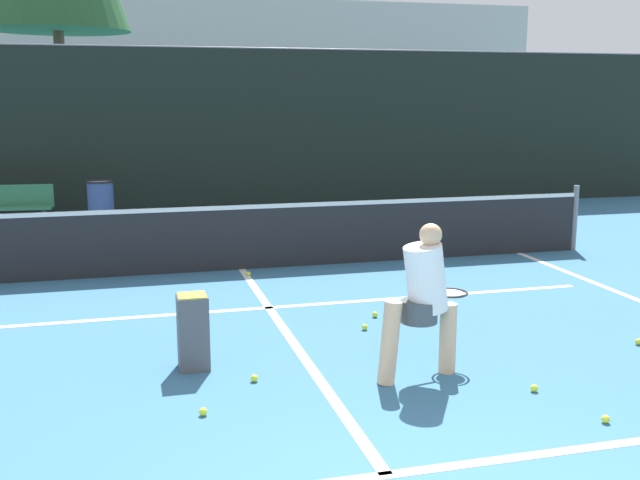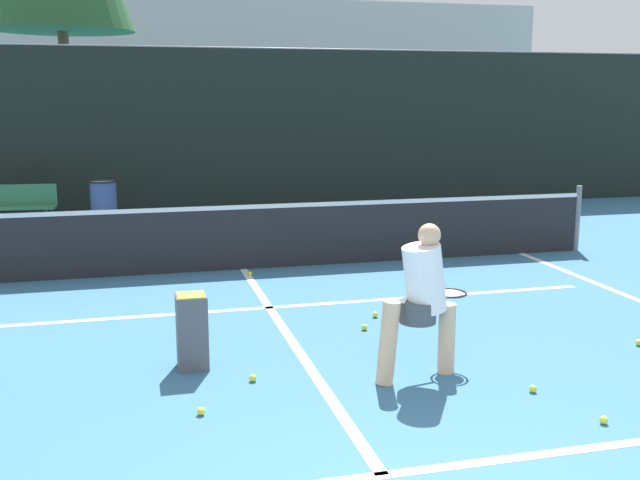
# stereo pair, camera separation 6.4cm
# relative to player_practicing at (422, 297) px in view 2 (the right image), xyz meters

# --- Properties ---
(court_baseline_near) EXTENTS (11.00, 0.10, 0.01)m
(court_baseline_near) POSITION_rel_player_practicing_xyz_m (-0.92, -1.62, -0.75)
(court_baseline_near) COLOR white
(court_baseline_near) RESTS_ON ground
(court_service_line) EXTENTS (8.25, 0.10, 0.01)m
(court_service_line) POSITION_rel_player_practicing_xyz_m (-0.92, 2.55, -0.75)
(court_service_line) COLOR white
(court_service_line) RESTS_ON ground
(court_center_mark) EXTENTS (0.10, 6.26, 0.01)m
(court_center_mark) POSITION_rel_player_practicing_xyz_m (-0.92, 1.51, -0.75)
(court_center_mark) COLOR white
(court_center_mark) RESTS_ON ground
(net) EXTENTS (11.09, 0.09, 1.07)m
(net) POSITION_rel_player_practicing_xyz_m (-0.92, 4.64, -0.24)
(net) COLOR slate
(net) RESTS_ON ground
(fence_back) EXTENTS (24.00, 0.06, 3.51)m
(fence_back) POSITION_rel_player_practicing_xyz_m (-0.92, 10.16, 1.00)
(fence_back) COLOR black
(fence_back) RESTS_ON ground
(player_practicing) EXTENTS (1.07, 0.72, 1.41)m
(player_practicing) POSITION_rel_player_practicing_xyz_m (0.00, 0.00, 0.00)
(player_practicing) COLOR #DBAD84
(player_practicing) RESTS_ON ground
(tennis_ball_scattered_1) EXTENTS (0.07, 0.07, 0.07)m
(tennis_ball_scattered_1) POSITION_rel_player_practicing_xyz_m (2.48, 0.25, -0.72)
(tennis_ball_scattered_1) COLOR #D1E033
(tennis_ball_scattered_1) RESTS_ON ground
(tennis_ball_scattered_2) EXTENTS (0.07, 0.07, 0.07)m
(tennis_ball_scattered_2) POSITION_rel_player_practicing_xyz_m (-1.49, 0.26, -0.72)
(tennis_ball_scattered_2) COLOR #D1E033
(tennis_ball_scattered_2) RESTS_ON ground
(tennis_ball_scattered_3) EXTENTS (0.07, 0.07, 0.07)m
(tennis_ball_scattered_3) POSITION_rel_player_practicing_xyz_m (0.19, 1.85, -0.72)
(tennis_ball_scattered_3) COLOR #D1E033
(tennis_ball_scattered_3) RESTS_ON ground
(tennis_ball_scattered_4) EXTENTS (0.07, 0.07, 0.07)m
(tennis_ball_scattered_4) POSITION_rel_player_practicing_xyz_m (0.80, -0.58, -0.72)
(tennis_ball_scattered_4) COLOR #D1E033
(tennis_ball_scattered_4) RESTS_ON ground
(tennis_ball_scattered_5) EXTENTS (0.07, 0.07, 0.07)m
(tennis_ball_scattered_5) POSITION_rel_player_practicing_xyz_m (-2.00, -0.35, -0.72)
(tennis_ball_scattered_5) COLOR #D1E033
(tennis_ball_scattered_5) RESTS_ON ground
(tennis_ball_scattered_7) EXTENTS (0.07, 0.07, 0.07)m
(tennis_ball_scattered_7) POSITION_rel_player_practicing_xyz_m (1.01, -1.28, -0.72)
(tennis_ball_scattered_7) COLOR #D1E033
(tennis_ball_scattered_7) RESTS_ON ground
(tennis_ball_scattered_8) EXTENTS (0.07, 0.07, 0.07)m
(tennis_ball_scattered_8) POSITION_rel_player_practicing_xyz_m (-0.89, 4.20, -0.72)
(tennis_ball_scattered_8) COLOR #D1E033
(tennis_ball_scattered_8) RESTS_ON ground
(tennis_ball_scattered_9) EXTENTS (0.07, 0.07, 0.07)m
(tennis_ball_scattered_9) POSITION_rel_player_practicing_xyz_m (-0.07, 1.43, -0.72)
(tennis_ball_scattered_9) COLOR #D1E033
(tennis_ball_scattered_9) RESTS_ON ground
(ball_hopper) EXTENTS (0.28, 0.28, 0.71)m
(ball_hopper) POSITION_rel_player_practicing_xyz_m (-1.97, 0.74, -0.38)
(ball_hopper) COLOR #4C4C51
(ball_hopper) RESTS_ON ground
(courtside_bench) EXTENTS (1.68, 0.53, 0.86)m
(courtside_bench) POSITION_rel_player_practicing_xyz_m (-4.66, 8.89, -0.28)
(courtside_bench) COLOR #33724C
(courtside_bench) RESTS_ON ground
(trash_bin) EXTENTS (0.50, 0.50, 0.94)m
(trash_bin) POSITION_rel_player_practicing_xyz_m (-2.97, 8.55, -0.28)
(trash_bin) COLOR #384C7F
(trash_bin) RESTS_ON ground
(parked_car) EXTENTS (1.63, 3.91, 1.36)m
(parked_car) POSITION_rel_player_practicing_xyz_m (-4.31, 13.11, -0.18)
(parked_car) COLOR navy
(parked_car) RESTS_ON ground
(building_far) EXTENTS (36.00, 2.40, 6.80)m
(building_far) POSITION_rel_player_practicing_xyz_m (-0.92, 29.52, 2.65)
(building_far) COLOR #B2ADA3
(building_far) RESTS_ON ground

